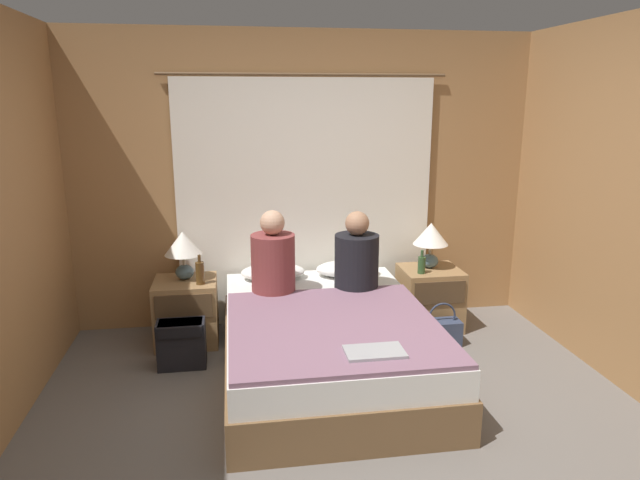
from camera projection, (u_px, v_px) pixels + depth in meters
name	position (u px, v px, depth m)	size (l,w,h in m)	color
ground_plane	(353.00, 449.00, 3.26)	(16.00, 16.00, 0.00)	#66605B
wall_back	(305.00, 181.00, 4.93)	(4.06, 0.06, 2.50)	#A37547
curtain_panel	(306.00, 203.00, 4.91)	(2.39, 0.03, 2.14)	white
bed	(327.00, 344.00, 4.08)	(1.43, 2.06, 0.48)	brown
nightstand_left	(187.00, 311.00, 4.62)	(0.49, 0.47, 0.53)	#937047
nightstand_right	(430.00, 298.00, 4.94)	(0.49, 0.47, 0.53)	#937047
lamp_left	(183.00, 247.00, 4.54)	(0.30, 0.30, 0.39)	slate
lamp_right	(431.00, 237.00, 4.85)	(0.30, 0.30, 0.39)	slate
pillow_left	(273.00, 272.00, 4.75)	(0.53, 0.33, 0.12)	white
pillow_right	(347.00, 268.00, 4.84)	(0.53, 0.33, 0.12)	white
blanket_on_bed	(334.00, 326.00, 3.74)	(1.37, 1.42, 0.03)	slate
person_left_in_bed	(273.00, 260.00, 4.34)	(0.34, 0.34, 0.65)	brown
person_right_in_bed	(357.00, 258.00, 4.45)	(0.35, 0.35, 0.63)	black
beer_bottle_on_left_stand	(200.00, 273.00, 4.46)	(0.07, 0.07, 0.24)	#513819
beer_bottle_on_right_stand	(422.00, 265.00, 4.73)	(0.06, 0.06, 0.20)	#2D4C28
laptop_on_bed	(375.00, 352.00, 3.31)	(0.35, 0.21, 0.02)	#9EA0A5
backpack_on_floor	(181.00, 341.00, 4.20)	(0.35, 0.21, 0.36)	black
handbag_on_floor	(441.00, 331.00, 4.61)	(0.30, 0.17, 0.36)	#333D56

